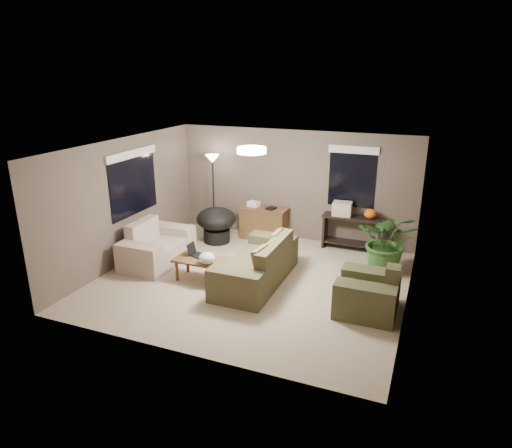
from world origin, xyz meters
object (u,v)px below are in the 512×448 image
at_px(armchair, 368,294).
at_px(cat_scratching_post, 380,287).
at_px(main_sofa, 258,267).
at_px(desk, 264,223).
at_px(console_table, 352,230).
at_px(houseplant, 388,248).
at_px(floor_lamp, 213,168).
at_px(loveseat, 156,248).
at_px(papasan_chair, 216,222).
at_px(coffee_table, 202,262).

relative_size(armchair, cat_scratching_post, 2.00).
height_order(main_sofa, desk, main_sofa).
distance_m(console_table, houseplant, 1.23).
xyz_separation_m(main_sofa, cat_scratching_post, (2.18, 0.16, -0.08)).
xyz_separation_m(floor_lamp, houseplant, (4.07, -0.66, -1.11)).
bearing_deg(houseplant, desk, 164.29).
bearing_deg(armchair, loveseat, 174.40).
relative_size(papasan_chair, floor_lamp, 0.58).
height_order(armchair, cat_scratching_post, armchair).
height_order(main_sofa, loveseat, same).
xyz_separation_m(desk, cat_scratching_post, (2.91, -2.03, -0.16)).
xyz_separation_m(papasan_chair, cat_scratching_post, (3.83, -1.44, -0.25)).
bearing_deg(desk, cat_scratching_post, -34.84).
xyz_separation_m(armchair, desk, (-2.79, 2.52, 0.08)).
height_order(main_sofa, armchair, same).
height_order(coffee_table, cat_scratching_post, cat_scratching_post).
bearing_deg(coffee_table, console_table, 48.23).
bearing_deg(coffee_table, main_sofa, 16.88).
bearing_deg(coffee_table, desk, 83.68).
bearing_deg(houseplant, cat_scratching_post, -88.13).
xyz_separation_m(loveseat, coffee_table, (1.26, -0.39, 0.06)).
distance_m(papasan_chair, floor_lamp, 1.25).
relative_size(armchair, desk, 0.91).
xyz_separation_m(armchair, cat_scratching_post, (0.12, 0.50, -0.08)).
bearing_deg(console_table, desk, -177.50).
bearing_deg(loveseat, floor_lamp, 80.30).
bearing_deg(cat_scratching_post, main_sofa, -175.86).
bearing_deg(loveseat, cat_scratching_post, 0.95).
height_order(armchair, papasan_chair, armchair).
xyz_separation_m(desk, houseplant, (2.87, -0.81, 0.11)).
xyz_separation_m(main_sofa, coffee_table, (-1.01, -0.31, 0.06)).
bearing_deg(console_table, cat_scratching_post, -67.33).
distance_m(desk, papasan_chair, 1.09).
height_order(desk, houseplant, houseplant).
bearing_deg(houseplant, papasan_chair, 176.71).
bearing_deg(desk, armchair, -42.14).
bearing_deg(floor_lamp, main_sofa, -46.37).
bearing_deg(papasan_chair, desk, 32.72).
distance_m(console_table, cat_scratching_post, 2.30).
relative_size(papasan_chair, houseplant, 0.89).
bearing_deg(armchair, main_sofa, 170.59).
distance_m(main_sofa, armchair, 2.08).
bearing_deg(main_sofa, desk, 108.63).
bearing_deg(console_table, loveseat, -148.44).
relative_size(main_sofa, loveseat, 1.38).
xyz_separation_m(desk, floor_lamp, (-1.20, -0.15, 1.22)).
relative_size(loveseat, cat_scratching_post, 3.20).
bearing_deg(floor_lamp, houseplant, -9.16).
bearing_deg(loveseat, desk, 53.83).
xyz_separation_m(coffee_table, cat_scratching_post, (3.19, 0.46, -0.14)).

